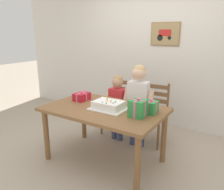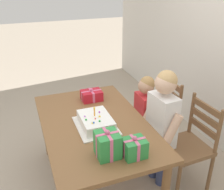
{
  "view_description": "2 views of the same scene",
  "coord_description": "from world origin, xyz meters",
  "px_view_note": "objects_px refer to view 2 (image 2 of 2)",
  "views": [
    {
      "loc": [
        1.52,
        -2.21,
        1.65
      ],
      "look_at": [
        -0.02,
        0.21,
        0.86
      ],
      "focal_mm": 35.94,
      "sensor_mm": 36.0,
      "label": 1
    },
    {
      "loc": [
        1.98,
        -0.57,
        2.01
      ],
      "look_at": [
        -0.01,
        0.18,
        0.99
      ],
      "focal_mm": 41.6,
      "sensor_mm": 36.0,
      "label": 2
    }
  ],
  "objects_px": {
    "dining_table": "(95,131)",
    "child_younger": "(144,112)",
    "gift_box_beside_cake": "(92,95)",
    "birthday_cake": "(96,122)",
    "child_older": "(162,119)",
    "gift_box_red_large": "(107,145)",
    "chair_left": "(158,116)",
    "gift_box_corner_small": "(134,148)",
    "chair_right": "(189,145)"
  },
  "relations": [
    {
      "from": "birthday_cake",
      "to": "child_older",
      "type": "relative_size",
      "value": 0.36
    },
    {
      "from": "gift_box_corner_small",
      "to": "child_younger",
      "type": "xyz_separation_m",
      "value": [
        -0.74,
        0.48,
        -0.18
      ]
    },
    {
      "from": "dining_table",
      "to": "birthday_cake",
      "type": "height_order",
      "value": "birthday_cake"
    },
    {
      "from": "gift_box_beside_cake",
      "to": "child_younger",
      "type": "distance_m",
      "value": 0.6
    },
    {
      "from": "gift_box_beside_cake",
      "to": "child_older",
      "type": "bearing_deg",
      "value": 38.54
    },
    {
      "from": "birthday_cake",
      "to": "child_older",
      "type": "height_order",
      "value": "child_older"
    },
    {
      "from": "child_younger",
      "to": "child_older",
      "type": "bearing_deg",
      "value": -0.07
    },
    {
      "from": "dining_table",
      "to": "child_older",
      "type": "xyz_separation_m",
      "value": [
        0.17,
        0.62,
        0.1
      ]
    },
    {
      "from": "gift_box_beside_cake",
      "to": "gift_box_corner_small",
      "type": "xyz_separation_m",
      "value": [
        1.02,
        0.03,
        0.02
      ]
    },
    {
      "from": "birthday_cake",
      "to": "gift_box_red_large",
      "type": "distance_m",
      "value": 0.42
    },
    {
      "from": "dining_table",
      "to": "birthday_cake",
      "type": "relative_size",
      "value": 3.4
    },
    {
      "from": "birthday_cake",
      "to": "gift_box_red_large",
      "type": "height_order",
      "value": "gift_box_red_large"
    },
    {
      "from": "chair_left",
      "to": "child_younger",
      "type": "distance_m",
      "value": 0.33
    },
    {
      "from": "dining_table",
      "to": "birthday_cake",
      "type": "distance_m",
      "value": 0.16
    },
    {
      "from": "birthday_cake",
      "to": "gift_box_corner_small",
      "type": "relative_size",
      "value": 2.44
    },
    {
      "from": "birthday_cake",
      "to": "chair_left",
      "type": "xyz_separation_m",
      "value": [
        -0.37,
        0.88,
        -0.32
      ]
    },
    {
      "from": "chair_left",
      "to": "chair_right",
      "type": "relative_size",
      "value": 1.0
    },
    {
      "from": "chair_right",
      "to": "child_older",
      "type": "relative_size",
      "value": 0.75
    },
    {
      "from": "gift_box_corner_small",
      "to": "birthday_cake",
      "type": "bearing_deg",
      "value": -163.32
    },
    {
      "from": "gift_box_beside_cake",
      "to": "birthday_cake",
      "type": "bearing_deg",
      "value": -12.71
    },
    {
      "from": "chair_left",
      "to": "chair_right",
      "type": "height_order",
      "value": "same"
    },
    {
      "from": "gift_box_beside_cake",
      "to": "chair_left",
      "type": "height_order",
      "value": "chair_left"
    },
    {
      "from": "child_older",
      "to": "child_younger",
      "type": "height_order",
      "value": "child_older"
    },
    {
      "from": "dining_table",
      "to": "gift_box_red_large",
      "type": "distance_m",
      "value": 0.53
    },
    {
      "from": "gift_box_beside_cake",
      "to": "dining_table",
      "type": "bearing_deg",
      "value": -13.74
    },
    {
      "from": "child_older",
      "to": "child_younger",
      "type": "xyz_separation_m",
      "value": [
        -0.35,
        0.0,
        -0.11
      ]
    },
    {
      "from": "birthday_cake",
      "to": "gift_box_beside_cake",
      "type": "xyz_separation_m",
      "value": [
        -0.53,
        0.12,
        0.0
      ]
    },
    {
      "from": "dining_table",
      "to": "gift_box_beside_cake",
      "type": "distance_m",
      "value": 0.49
    },
    {
      "from": "dining_table",
      "to": "child_younger",
      "type": "xyz_separation_m",
      "value": [
        -0.18,
        0.62,
        -0.01
      ]
    },
    {
      "from": "gift_box_corner_small",
      "to": "chair_right",
      "type": "bearing_deg",
      "value": 110.04
    },
    {
      "from": "chair_left",
      "to": "gift_box_corner_small",
      "type": "bearing_deg",
      "value": -40.03
    },
    {
      "from": "gift_box_beside_cake",
      "to": "chair_right",
      "type": "distance_m",
      "value": 1.12
    },
    {
      "from": "child_younger",
      "to": "gift_box_beside_cake",
      "type": "bearing_deg",
      "value": -119.16
    },
    {
      "from": "child_older",
      "to": "child_younger",
      "type": "relative_size",
      "value": 1.18
    },
    {
      "from": "chair_right",
      "to": "gift_box_red_large",
      "type": "bearing_deg",
      "value": -78.39
    },
    {
      "from": "dining_table",
      "to": "chair_right",
      "type": "height_order",
      "value": "chair_right"
    },
    {
      "from": "gift_box_red_large",
      "to": "child_older",
      "type": "relative_size",
      "value": 0.19
    },
    {
      "from": "dining_table",
      "to": "child_younger",
      "type": "distance_m",
      "value": 0.64
    },
    {
      "from": "gift_box_corner_small",
      "to": "chair_right",
      "type": "xyz_separation_m",
      "value": [
        -0.27,
        0.73,
        -0.35
      ]
    },
    {
      "from": "chair_right",
      "to": "child_older",
      "type": "distance_m",
      "value": 0.4
    },
    {
      "from": "gift_box_corner_small",
      "to": "gift_box_red_large",
      "type": "bearing_deg",
      "value": -112.69
    },
    {
      "from": "gift_box_red_large",
      "to": "child_older",
      "type": "xyz_separation_m",
      "value": [
        -0.31,
        0.66,
        -0.09
      ]
    },
    {
      "from": "gift_box_red_large",
      "to": "gift_box_beside_cake",
      "type": "xyz_separation_m",
      "value": [
        -0.95,
        0.16,
        -0.04
      ]
    },
    {
      "from": "gift_box_beside_cake",
      "to": "gift_box_corner_small",
      "type": "bearing_deg",
      "value": 1.62
    },
    {
      "from": "birthday_cake",
      "to": "gift_box_corner_small",
      "type": "distance_m",
      "value": 0.52
    },
    {
      "from": "gift_box_red_large",
      "to": "chair_right",
      "type": "distance_m",
      "value": 1.0
    },
    {
      "from": "chair_right",
      "to": "child_older",
      "type": "bearing_deg",
      "value": -116.53
    },
    {
      "from": "birthday_cake",
      "to": "gift_box_corner_small",
      "type": "xyz_separation_m",
      "value": [
        0.5,
        0.15,
        0.02
      ]
    },
    {
      "from": "child_younger",
      "to": "chair_left",
      "type": "bearing_deg",
      "value": 116.05
    },
    {
      "from": "gift_box_corner_small",
      "to": "child_younger",
      "type": "relative_size",
      "value": 0.17
    }
  ]
}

